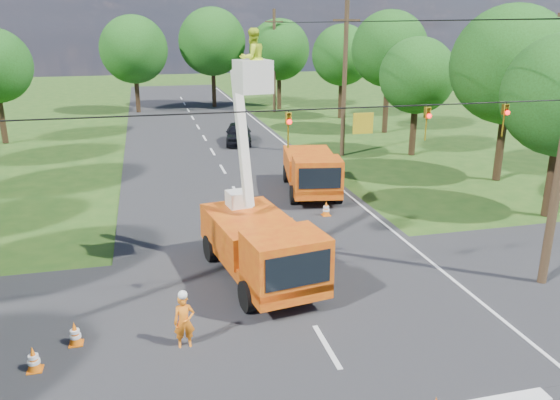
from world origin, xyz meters
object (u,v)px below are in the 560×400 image
object	(u,v)px
ground_worker	(184,322)
tree_far_b	(212,42)
bucket_truck	(260,232)
pole_right_far	(274,61)
second_truck	(312,171)
traffic_cone_3	(326,209)
tree_right_d	(389,49)
distant_car	(239,133)
tree_far_a	(134,50)
tree_right_b	(510,65)
tree_far_c	(279,50)
traffic_cone_4	(75,334)
traffic_cone_2	(292,225)
tree_right_c	(417,76)
traffic_cone_7	(318,175)
tree_right_e	(342,55)
pole_right_mid	(345,79)
traffic_cone_5	(34,359)

from	to	relation	value
ground_worker	tree_far_b	distance (m)	46.91
bucket_truck	pole_right_far	bearing A→B (deg)	66.93
second_truck	pole_right_far	size ratio (longest dim) A/B	0.67
traffic_cone_3	tree_right_d	bearing A→B (deg)	58.64
distant_car	tree_far_a	xyz separation A→B (m)	(-7.29, 17.51, 5.40)
tree_right_b	tree_far_c	world-z (taller)	tree_right_b
bucket_truck	tree_far_c	bearing A→B (deg)	66.25
second_truck	traffic_cone_4	bearing A→B (deg)	-121.41
traffic_cone_4	tree_far_a	xyz separation A→B (m)	(1.74, 43.19, 5.83)
ground_worker	traffic_cone_2	world-z (taller)	ground_worker
traffic_cone_4	pole_right_far	distance (m)	43.24
ground_worker	tree_right_c	distance (m)	26.64
traffic_cone_4	tree_right_b	size ratio (longest dim) A/B	0.07
bucket_truck	traffic_cone_4	distance (m)	6.64
pole_right_far	ground_worker	bearing A→B (deg)	-106.68
tree_right_b	bucket_truck	bearing A→B (deg)	-149.41
ground_worker	traffic_cone_7	distance (m)	17.61
tree_far_b	pole_right_far	bearing A→B (deg)	-42.27
ground_worker	traffic_cone_4	bearing A→B (deg)	164.25
tree_right_b	tree_right_d	world-z (taller)	tree_right_d
bucket_truck	tree_far_b	size ratio (longest dim) A/B	0.82
tree_right_e	tree_right_d	bearing A→B (deg)	-82.87
tree_right_c	pole_right_mid	bearing A→B (deg)	167.99
tree_far_b	tree_right_b	bearing A→B (deg)	-70.02
distant_car	traffic_cone_5	world-z (taller)	distant_car
distant_car	second_truck	bearing A→B (deg)	-73.96
traffic_cone_4	tree_far_c	xyz separation A→B (m)	(16.24, 42.19, 5.70)
ground_worker	traffic_cone_2	distance (m)	9.29
second_truck	bucket_truck	bearing A→B (deg)	-107.17
ground_worker	traffic_cone_5	xyz separation A→B (m)	(-3.86, -0.19, -0.44)
traffic_cone_2	traffic_cone_5	distance (m)	11.98
bucket_truck	traffic_cone_5	bearing A→B (deg)	-159.55
pole_right_mid	tree_right_c	xyz separation A→B (m)	(4.70, -1.00, 0.21)
second_truck	traffic_cone_7	world-z (taller)	second_truck
traffic_cone_7	tree_far_b	world-z (taller)	tree_far_b
traffic_cone_7	tree_far_c	distance (m)	28.69
traffic_cone_4	tree_right_e	size ratio (longest dim) A/B	0.08
bucket_truck	traffic_cone_4	bearing A→B (deg)	-163.46
tree_far_c	tree_right_d	bearing A→B (deg)	-70.54
traffic_cone_4	tree_far_c	bearing A→B (deg)	68.94
pole_right_far	tree_right_c	xyz separation A→B (m)	(4.70, -21.00, 0.21)
traffic_cone_5	tree_far_b	size ratio (longest dim) A/B	0.07
traffic_cone_2	tree_right_b	size ratio (longest dim) A/B	0.07
bucket_truck	tree_right_d	bearing A→B (deg)	48.28
traffic_cone_5	pole_right_far	size ratio (longest dim) A/B	0.07
traffic_cone_2	tree_far_c	bearing A→B (deg)	77.02
pole_right_mid	tree_far_c	bearing A→B (deg)	87.40
tree_far_a	bucket_truck	bearing A→B (deg)	-84.19
tree_right_b	ground_worker	bearing A→B (deg)	-145.28
tree_far_a	ground_worker	bearing A→B (deg)	-88.42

